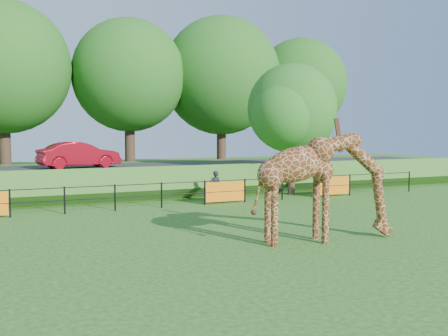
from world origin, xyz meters
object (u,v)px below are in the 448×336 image
Objects in this scene: giraffe at (325,187)px; visitor at (215,187)px; car_red at (79,155)px; tree_east at (293,112)px.

giraffe reaches higher than visitor.
tree_east is (10.21, -4.00, 2.20)m from car_red.
giraffe is at bearing -117.06° from tree_east.
tree_east reaches higher than car_red.
giraffe reaches higher than car_red.
visitor is (0.24, 8.90, -0.90)m from giraffe.
tree_east is at bearing 70.52° from giraffe.
giraffe is 14.84m from car_red.
car_red is at bearing 158.63° from tree_east.
tree_east is (4.83, 1.02, 3.55)m from visitor.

